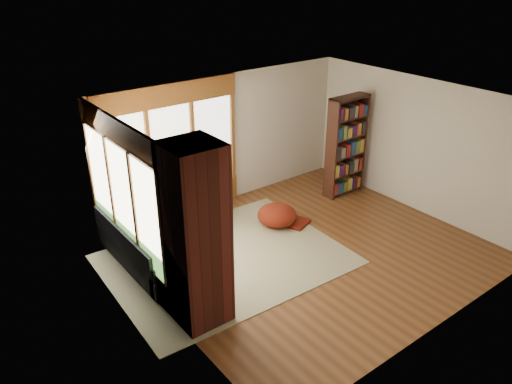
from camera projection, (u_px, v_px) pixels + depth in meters
floor at (309, 250)px, 8.61m from camera, size 5.50×5.50×0.00m
ceiling at (317, 103)px, 7.49m from camera, size 5.50×5.50×0.00m
wall_back at (225, 140)px, 9.84m from camera, size 5.50×0.04×2.60m
wall_front at (450, 247)px, 6.26m from camera, size 5.50×0.04×2.60m
wall_left at (159, 234)px, 6.54m from camera, size 0.04×5.00×2.60m
wall_right at (417, 146)px, 9.56m from camera, size 0.04×5.00×2.60m
windows_back at (172, 151)px, 9.14m from camera, size 2.82×0.10×1.90m
windows_left at (123, 198)px, 7.40m from camera, size 0.10×2.62×1.90m
roller_blind at (100, 156)px, 7.83m from camera, size 0.03×0.72×0.90m
brick_chimney at (196, 237)px, 6.48m from camera, size 0.70×0.70×2.60m
sectional_sofa at (160, 230)px, 8.63m from camera, size 2.20×2.20×0.80m
area_rug at (226, 259)px, 8.34m from camera, size 3.92×3.06×0.01m
bookshelf at (346, 146)px, 10.23m from camera, size 0.90×0.30×2.10m
pouf at (277, 215)px, 9.33m from camera, size 0.91×0.91×0.40m
dog_tan at (168, 203)px, 8.43m from camera, size 1.13×1.10×0.56m
dog_brindle at (172, 215)px, 8.19m from camera, size 0.78×0.86×0.42m
throw_pillows at (155, 202)px, 8.55m from camera, size 1.98×1.68×0.45m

